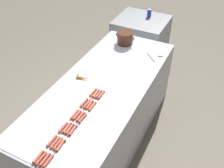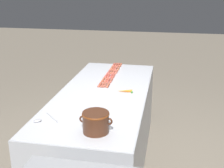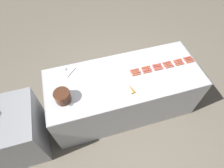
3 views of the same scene
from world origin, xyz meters
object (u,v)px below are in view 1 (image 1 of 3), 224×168
hot_dog_6 (41,158)px  hot_dog_10 (87,104)px  hot_dog_3 (75,114)px  hot_dog_22 (92,106)px  soda_can (149,13)px  hot_dog_2 (63,127)px  hot_dog_7 (55,142)px  hot_dog_14 (70,129)px  carrot (83,78)px  hot_dog_5 (93,92)px  hot_dog_1 (52,141)px  hot_dog_17 (98,94)px  bean_pot (125,37)px  hot_dog_8 (67,128)px  hot_dog_15 (80,116)px  hot_dog_11 (96,94)px  hot_dog_20 (73,130)px  hot_dog_9 (77,115)px  serving_spoon (157,56)px  hot_dog_12 (45,160)px  hot_dog_18 (48,161)px  back_cabinet (140,45)px  hot_dog_0 (38,157)px  hot_dog_19 (60,145)px  hot_dog_23 (101,95)px  hot_dog_16 (90,105)px  hot_dog_21 (83,118)px

hot_dog_6 → hot_dog_10: same height
hot_dog_3 → hot_dog_22: (0.10, 0.17, 0.00)m
soda_can → hot_dog_2: bearing=-87.3°
hot_dog_7 → hot_dog_14: same height
hot_dog_2 → carrot: carrot is taller
hot_dog_2 → hot_dog_5: same height
hot_dog_1 → hot_dog_17: 0.72m
hot_dog_6 → carrot: bearing=103.3°
hot_dog_14 → bean_pot: bearing=96.6°
hot_dog_8 → hot_dog_15: 0.18m
hot_dog_11 → hot_dog_20: same height
hot_dog_8 → hot_dog_9: same height
serving_spoon → hot_dog_15: bearing=-103.1°
hot_dog_11 → hot_dog_14: same height
hot_dog_9 → hot_dog_15: (0.04, -0.00, 0.00)m
hot_dog_8 → hot_dog_1: bearing=-99.9°
hot_dog_10 → carrot: bearing=126.7°
bean_pot → hot_dog_22: bearing=-80.0°
bean_pot → hot_dog_3: bearing=-84.9°
hot_dog_22 → hot_dog_10: bearing=174.1°
hot_dog_22 → serving_spoon: bearing=76.5°
hot_dog_2 → hot_dog_11: same height
hot_dog_6 → hot_dog_12: 0.03m
hot_dog_18 → bean_pot: bean_pot is taller
hot_dog_14 → hot_dog_17: size_ratio=1.00×
back_cabinet → hot_dog_2: hot_dog_2 is taller
hot_dog_11 → hot_dog_14: 0.53m
back_cabinet → hot_dog_0: bearing=-86.2°
hot_dog_3 → hot_dog_11: size_ratio=1.00×
hot_dog_19 → hot_dog_23: 0.73m
hot_dog_16 → bean_pot: bean_pot is taller
hot_dog_12 → hot_dog_23: (0.03, 0.90, 0.00)m
hot_dog_9 → hot_dog_11: size_ratio=1.00×
bean_pot → hot_dog_23: bearing=-78.5°
hot_dog_8 → hot_dog_14: same height
hot_dog_5 → hot_dog_8: 0.54m
hot_dog_0 → hot_dog_14: same height
hot_dog_7 → hot_dog_21: 0.36m
hot_dog_7 → hot_dog_10: bearing=90.2°
hot_dog_21 → hot_dog_14: bearing=-101.7°
hot_dog_3 → hot_dog_21: 0.10m
hot_dog_1 → hot_dog_18: (0.10, -0.18, 0.00)m
hot_dog_21 → bean_pot: bean_pot is taller
hot_dog_8 → carrot: bearing=109.9°
hot_dog_5 → hot_dog_17: same height
hot_dog_1 → hot_dog_9: bearing=85.2°
hot_dog_1 → hot_dog_18: size_ratio=1.00×
hot_dog_7 → hot_dog_21: size_ratio=1.00×
hot_dog_6 → hot_dog_7: 0.19m
hot_dog_1 → bean_pot: bearing=94.0°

